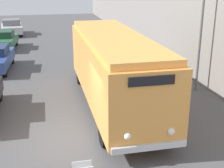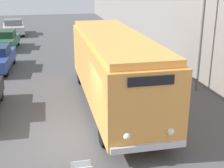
{
  "view_description": "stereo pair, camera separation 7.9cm",
  "coord_description": "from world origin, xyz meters",
  "px_view_note": "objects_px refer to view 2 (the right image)",
  "views": [
    {
      "loc": [
        -0.77,
        -9.88,
        5.44
      ],
      "look_at": [
        1.53,
        0.34,
        1.85
      ],
      "focal_mm": 50.0,
      "sensor_mm": 36.0,
      "label": 1
    },
    {
      "loc": [
        -0.7,
        -9.9,
        5.44
      ],
      "look_at": [
        1.53,
        0.34,
        1.85
      ],
      "focal_mm": 50.0,
      "sensor_mm": 36.0,
      "label": 2
    }
  ],
  "objects_px": {
    "parked_car_far": "(5,40)",
    "streetlamp": "(204,6)",
    "parked_car_distant": "(14,27)",
    "vintage_bus": "(114,66)"
  },
  "relations": [
    {
      "from": "vintage_bus",
      "to": "parked_car_far",
      "type": "bearing_deg",
      "value": 114.2
    },
    {
      "from": "parked_car_distant",
      "to": "vintage_bus",
      "type": "bearing_deg",
      "value": -79.07
    },
    {
      "from": "parked_car_distant",
      "to": "streetlamp",
      "type": "bearing_deg",
      "value": -66.46
    },
    {
      "from": "parked_car_distant",
      "to": "parked_car_far",
      "type": "bearing_deg",
      "value": -96.8
    },
    {
      "from": "parked_car_far",
      "to": "streetlamp",
      "type": "bearing_deg",
      "value": -44.86
    },
    {
      "from": "streetlamp",
      "to": "parked_car_distant",
      "type": "xyz_separation_m",
      "value": [
        -10.33,
        18.71,
        -3.39
      ]
    },
    {
      "from": "vintage_bus",
      "to": "streetlamp",
      "type": "relative_size",
      "value": 1.51
    },
    {
      "from": "streetlamp",
      "to": "parked_car_distant",
      "type": "height_order",
      "value": "streetlamp"
    },
    {
      "from": "streetlamp",
      "to": "vintage_bus",
      "type": "bearing_deg",
      "value": -166.89
    },
    {
      "from": "vintage_bus",
      "to": "parked_car_far",
      "type": "xyz_separation_m",
      "value": [
        -5.94,
        13.22,
        -1.07
      ]
    }
  ]
}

